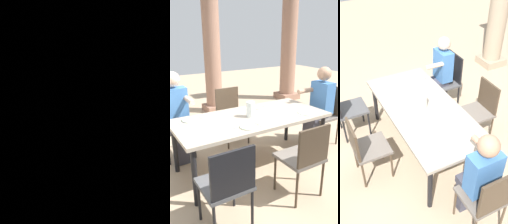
% 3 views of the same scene
% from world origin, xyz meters
% --- Properties ---
extents(ground_plane, '(16.00, 16.00, 0.00)m').
position_xyz_m(ground_plane, '(0.00, 0.00, 0.00)').
color(ground_plane, tan).
extents(dining_table, '(2.06, 0.95, 0.73)m').
position_xyz_m(dining_table, '(0.00, 0.00, 0.67)').
color(dining_table, tan).
rests_on(dining_table, ground).
extents(chair_west_north, '(0.44, 0.44, 0.96)m').
position_xyz_m(chair_west_north, '(-0.80, 0.90, 0.54)').
color(chair_west_north, '#4F4F50').
rests_on(chair_west_north, ground).
extents(chair_mid_north, '(0.44, 0.44, 0.91)m').
position_xyz_m(chair_mid_north, '(0.13, 0.90, 0.52)').
color(chair_mid_north, '#6A6158').
rests_on(chair_mid_north, ground).
extents(chair_mid_south, '(0.44, 0.44, 0.90)m').
position_xyz_m(chair_mid_south, '(0.13, -0.89, 0.53)').
color(chair_mid_south, '#6A6158').
rests_on(chair_mid_south, ground).
extents(diner_woman_green, '(0.35, 0.49, 1.30)m').
position_xyz_m(diner_woman_green, '(-0.80, 0.72, 0.70)').
color(diner_woman_green, '#3F3F4C').
rests_on(diner_woman_green, ground).
extents(diner_man_white, '(0.50, 0.35, 1.30)m').
position_xyz_m(diner_man_white, '(1.27, 0.00, 0.70)').
color(diner_man_white, '#3F3F4C').
rests_on(diner_man_white, ground).
extents(patio_railing, '(4.46, 0.10, 0.90)m').
position_xyz_m(patio_railing, '(0.00, -2.14, 0.45)').
color(patio_railing, black).
rests_on(patio_railing, ground).
extents(plate_0, '(0.22, 0.22, 0.02)m').
position_xyz_m(plate_0, '(-0.74, 0.29, 0.74)').
color(plate_0, white).
rests_on(plate_0, dining_table).
extents(fork_0, '(0.02, 0.17, 0.01)m').
position_xyz_m(fork_0, '(-0.89, 0.29, 0.74)').
color(fork_0, silver).
rests_on(fork_0, dining_table).
extents(spoon_0, '(0.04, 0.17, 0.01)m').
position_xyz_m(spoon_0, '(-0.59, 0.29, 0.74)').
color(spoon_0, silver).
rests_on(spoon_0, dining_table).
extents(plate_1, '(0.22, 0.22, 0.02)m').
position_xyz_m(plate_1, '(-0.23, -0.31, 0.74)').
color(plate_1, white).
rests_on(plate_1, dining_table).
extents(fork_1, '(0.04, 0.17, 0.01)m').
position_xyz_m(fork_1, '(-0.38, -0.31, 0.74)').
color(fork_1, silver).
rests_on(fork_1, dining_table).
extents(spoon_1, '(0.03, 0.17, 0.01)m').
position_xyz_m(spoon_1, '(-0.08, -0.31, 0.74)').
color(spoon_1, silver).
rests_on(spoon_1, dining_table).
extents(plate_2, '(0.22, 0.22, 0.02)m').
position_xyz_m(plate_2, '(0.25, 0.29, 0.74)').
color(plate_2, silver).
rests_on(plate_2, dining_table).
extents(fork_2, '(0.03, 0.17, 0.01)m').
position_xyz_m(fork_2, '(0.10, 0.29, 0.74)').
color(fork_2, silver).
rests_on(fork_2, dining_table).
extents(spoon_2, '(0.02, 0.17, 0.01)m').
position_xyz_m(spoon_2, '(0.40, 0.29, 0.74)').
color(spoon_2, silver).
rests_on(spoon_2, dining_table).
extents(plate_3, '(0.26, 0.26, 0.02)m').
position_xyz_m(plate_3, '(0.72, -0.30, 0.74)').
color(plate_3, white).
rests_on(plate_3, dining_table).
extents(fork_3, '(0.03, 0.17, 0.01)m').
position_xyz_m(fork_3, '(0.57, -0.30, 0.74)').
color(fork_3, silver).
rests_on(fork_3, dining_table).
extents(spoon_3, '(0.02, 0.17, 0.01)m').
position_xyz_m(spoon_3, '(0.87, -0.30, 0.74)').
color(spoon_3, silver).
rests_on(spoon_3, dining_table).
extents(water_pitcher, '(0.11, 0.11, 0.20)m').
position_xyz_m(water_pitcher, '(-0.02, 0.00, 0.83)').
color(water_pitcher, white).
rests_on(water_pitcher, dining_table).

